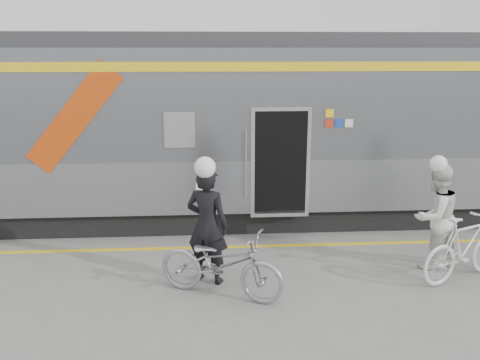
{
  "coord_description": "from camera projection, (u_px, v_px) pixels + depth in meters",
  "views": [
    {
      "loc": [
        -1.14,
        -7.18,
        3.75
      ],
      "look_at": [
        -0.56,
        1.6,
        1.5
      ],
      "focal_mm": 38.0,
      "sensor_mm": 36.0,
      "label": 1
    }
  ],
  "objects": [
    {
      "name": "safety_strip",
      "position": [
        267.0,
        246.0,
        10.02
      ],
      "size": [
        24.0,
        0.12,
        0.01
      ],
      "primitive_type": "cube",
      "color": "yellow",
      "rests_on": "ground"
    },
    {
      "name": "helmet_woman",
      "position": [
        441.0,
        156.0,
        8.6
      ],
      "size": [
        0.3,
        0.3,
        0.3
      ],
      "primitive_type": "sphere",
      "color": "white",
      "rests_on": "woman"
    },
    {
      "name": "train",
      "position": [
        175.0,
        128.0,
        11.37
      ],
      "size": [
        24.0,
        3.17,
        4.1
      ],
      "color": "black",
      "rests_on": "ground"
    },
    {
      "name": "ground",
      "position": [
        283.0,
        297.0,
        7.94
      ],
      "size": [
        90.0,
        90.0,
        0.0
      ],
      "primitive_type": "plane",
      "color": "slate",
      "rests_on": "ground"
    },
    {
      "name": "woman",
      "position": [
        435.0,
        217.0,
        8.86
      ],
      "size": [
        1.11,
        1.01,
        1.86
      ],
      "primitive_type": "imported",
      "rotation": [
        0.0,
        0.0,
        3.56
      ],
      "color": "silver",
      "rests_on": "ground"
    },
    {
      "name": "bicycle_right",
      "position": [
        465.0,
        248.0,
        8.44
      ],
      "size": [
        1.93,
        1.25,
        1.13
      ],
      "primitive_type": "imported",
      "rotation": [
        0.0,
        0.0,
        1.99
      ],
      "color": "silver",
      "rests_on": "ground"
    },
    {
      "name": "helmet_man",
      "position": [
        206.0,
        156.0,
        7.99
      ],
      "size": [
        0.34,
        0.34,
        0.34
      ],
      "primitive_type": "sphere",
      "color": "white",
      "rests_on": "man"
    },
    {
      "name": "bicycle_left",
      "position": [
        221.0,
        264.0,
        7.87
      ],
      "size": [
        2.17,
        1.51,
        1.08
      ],
      "primitive_type": "imported",
      "rotation": [
        0.0,
        0.0,
        1.14
      ],
      "color": "#97999E",
      "rests_on": "ground"
    },
    {
      "name": "man",
      "position": [
        207.0,
        225.0,
        8.28
      ],
      "size": [
        0.85,
        0.72,
        1.96
      ],
      "primitive_type": "imported",
      "rotation": [
        0.0,
        0.0,
        2.71
      ],
      "color": "black",
      "rests_on": "ground"
    }
  ]
}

